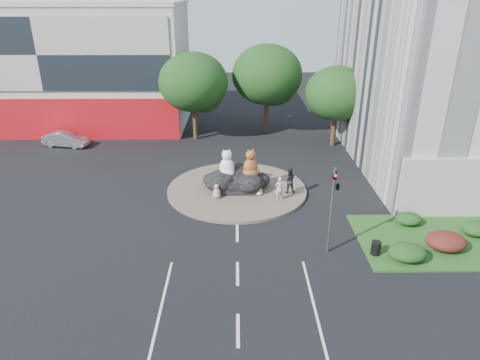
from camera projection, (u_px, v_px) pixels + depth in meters
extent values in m
plane|color=black|center=(238.00, 274.00, 21.83)|extent=(120.00, 120.00, 0.00)
cylinder|color=brown|center=(237.00, 189.00, 30.94)|extent=(10.00, 10.00, 0.20)
cube|color=#BAB5A8|center=(65.00, 67.00, 44.88)|extent=(25.00, 12.00, 12.00)
cube|color=#B51018|center=(49.00, 119.00, 40.95)|extent=(25.00, 0.30, 4.00)
cube|color=#B2AD9E|center=(37.00, 55.00, 38.49)|extent=(24.00, 0.15, 6.50)
cube|color=#BAB5A8|center=(55.00, 3.00, 42.38)|extent=(25.20, 12.20, 0.40)
cube|color=#1F4818|center=(445.00, 240.00, 24.65)|extent=(10.00, 6.00, 0.12)
cylinder|color=#382314|center=(195.00, 120.00, 41.17)|extent=(0.44, 0.44, 3.74)
ellipsoid|color=#123A16|center=(193.00, 82.00, 39.70)|extent=(6.46, 6.46, 5.49)
sphere|color=#123A16|center=(203.00, 90.00, 40.51)|extent=(4.25, 4.25, 4.25)
sphere|color=#123A16|center=(186.00, 89.00, 39.66)|extent=(3.74, 3.74, 3.74)
cylinder|color=#382314|center=(266.00, 114.00, 43.02)|extent=(0.44, 0.44, 3.96)
ellipsoid|color=#123A16|center=(267.00, 75.00, 41.46)|extent=(6.84, 6.84, 5.81)
sphere|color=#123A16|center=(275.00, 83.00, 42.29)|extent=(4.50, 4.50, 4.50)
sphere|color=#123A16|center=(260.00, 82.00, 41.44)|extent=(3.96, 3.96, 3.96)
cylinder|color=#382314|center=(334.00, 128.00, 39.55)|extent=(0.44, 0.44, 3.30)
ellipsoid|color=#123A16|center=(337.00, 93.00, 38.25)|extent=(5.70, 5.70, 4.84)
sphere|color=#123A16|center=(344.00, 100.00, 39.01)|extent=(3.75, 3.75, 3.75)
sphere|color=#123A16|center=(329.00, 100.00, 38.18)|extent=(3.30, 3.30, 3.30)
ellipsoid|color=#123A16|center=(407.00, 252.00, 22.59)|extent=(2.00, 1.60, 0.90)
ellipsoid|color=#441C12|center=(446.00, 241.00, 23.51)|extent=(2.20, 1.76, 0.99)
ellipsoid|color=#123A16|center=(477.00, 229.00, 24.94)|extent=(1.80, 1.44, 0.81)
ellipsoid|color=#123A16|center=(409.00, 219.00, 26.12)|extent=(1.60, 1.28, 0.72)
cylinder|color=#595B60|center=(331.00, 212.00, 22.69)|extent=(0.14, 0.14, 5.00)
imported|color=black|center=(334.00, 182.00, 22.01)|extent=(0.21, 0.26, 1.30)
imported|color=black|center=(338.00, 186.00, 22.09)|extent=(0.26, 1.24, 0.50)
sphere|color=red|center=(336.00, 176.00, 21.66)|extent=(0.18, 0.18, 0.18)
cylinder|color=#595B60|center=(437.00, 147.00, 27.65)|extent=(0.18, 0.18, 8.00)
cylinder|color=#595B60|center=(433.00, 85.00, 26.03)|extent=(2.00, 0.12, 0.12)
cube|color=silver|center=(417.00, 87.00, 26.06)|extent=(0.50, 0.22, 0.12)
imported|color=pink|center=(279.00, 188.00, 28.85)|extent=(0.68, 0.52, 1.67)
imported|color=black|center=(289.00, 180.00, 29.86)|extent=(0.91, 0.71, 1.85)
imported|color=#B5B7BD|center=(66.00, 139.00, 39.61)|extent=(4.37, 2.25, 1.37)
cylinder|color=black|center=(376.00, 248.00, 23.10)|extent=(0.65, 0.65, 0.76)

